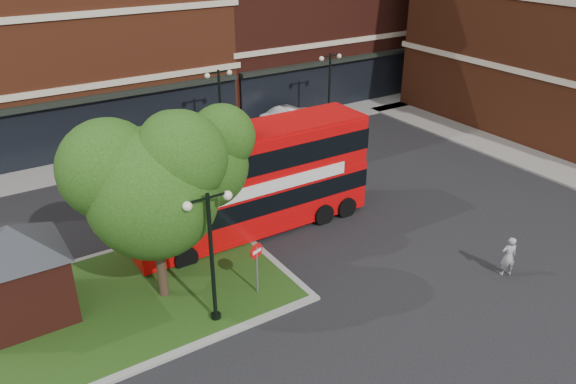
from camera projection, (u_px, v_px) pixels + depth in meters
ground at (343, 275)px, 22.29m from camera, size 120.00×120.00×0.00m
pavement_far at (179, 147)px, 34.73m from camera, size 44.00×3.00×0.12m
pavement_side at (551, 167)px, 31.83m from camera, size 3.00×28.00×0.12m
traffic_island at (121, 302)px, 20.63m from camera, size 12.60×7.60×0.15m
kiosk at (15, 262)px, 18.93m from camera, size 6.51×6.51×3.60m
tree_island_west at (148, 181)px, 18.92m from camera, size 5.40×4.71×7.21m
tree_island_east at (199, 154)px, 22.51m from camera, size 4.46×3.90×6.29m
lamp_island at (211, 253)px, 18.52m from camera, size 1.72×0.36×5.00m
lamp_far_left at (220, 107)px, 32.98m from camera, size 1.72×0.36×5.00m
lamp_far_right at (329, 87)px, 36.89m from camera, size 1.72×0.36×5.00m
bus at (250, 174)px, 24.36m from camera, size 11.06×2.59×4.22m
woman at (508, 256)px, 21.98m from camera, size 0.73×0.62×1.70m
car_silver at (169, 147)px, 33.18m from camera, size 3.75×1.61×1.26m
car_white at (292, 117)px, 38.00m from camera, size 4.28×1.51×1.41m
no_entry_sign at (257, 259)px, 20.45m from camera, size 0.60×0.24×2.23m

